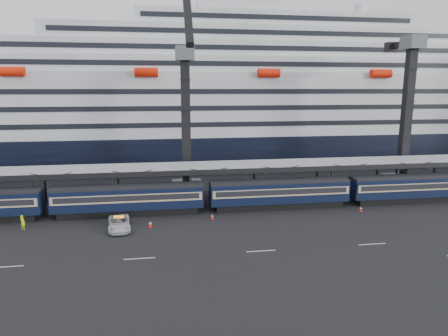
# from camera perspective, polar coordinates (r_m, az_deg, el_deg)

# --- Properties ---
(ground) EXTENTS (260.00, 260.00, 0.00)m
(ground) POSITION_cam_1_polar(r_m,az_deg,el_deg) (49.63, 20.19, -8.32)
(ground) COLOR black
(ground) RESTS_ON ground
(train) EXTENTS (133.05, 3.00, 4.05)m
(train) POSITION_cam_1_polar(r_m,az_deg,el_deg) (55.82, 11.23, -3.30)
(train) COLOR black
(train) RESTS_ON ground
(canopy) EXTENTS (130.00, 6.25, 5.53)m
(canopy) POSITION_cam_1_polar(r_m,az_deg,el_deg) (60.48, 14.21, 0.66)
(canopy) COLOR #95979D
(canopy) RESTS_ON ground
(cruise_ship) EXTENTS (214.09, 28.84, 34.00)m
(cruise_ship) POSITION_cam_1_polar(r_m,az_deg,el_deg) (89.60, 5.80, 8.89)
(cruise_ship) COLOR black
(cruise_ship) RESTS_ON ground
(crane_dark_near) EXTENTS (4.50, 17.75, 35.08)m
(crane_dark_near) POSITION_cam_1_polar(r_m,az_deg,el_deg) (59.55, -5.46, 7.28)
(crane_dark_near) COLOR #45484C
(crane_dark_near) RESTS_ON ground
(crane_dark_mid) EXTENTS (4.50, 18.24, 39.64)m
(crane_dark_mid) POSITION_cam_1_polar(r_m,az_deg,el_deg) (69.84, 24.91, 8.05)
(crane_dark_mid) COLOR #45484C
(crane_dark_mid) RESTS_ON ground
(pickup_truck) EXTENTS (3.02, 5.50, 1.46)m
(pickup_truck) POSITION_cam_1_polar(r_m,az_deg,el_deg) (48.16, -14.76, -7.66)
(pickup_truck) COLOR silver
(pickup_truck) RESTS_ON ground
(worker) EXTENTS (0.75, 0.66, 1.73)m
(worker) POSITION_cam_1_polar(r_m,az_deg,el_deg) (52.05, -26.83, -6.94)
(worker) COLOR #DDFF0D
(worker) RESTS_ON ground
(traffic_cone_b) EXTENTS (0.43, 0.43, 0.86)m
(traffic_cone_b) POSITION_cam_1_polar(r_m,az_deg,el_deg) (48.25, -10.48, -7.82)
(traffic_cone_b) COLOR red
(traffic_cone_b) RESTS_ON ground
(traffic_cone_c) EXTENTS (0.37, 0.37, 0.73)m
(traffic_cone_c) POSITION_cam_1_polar(r_m,az_deg,el_deg) (50.23, -1.70, -6.92)
(traffic_cone_c) COLOR red
(traffic_cone_c) RESTS_ON ground
(traffic_cone_d) EXTENTS (0.37, 0.37, 0.74)m
(traffic_cone_d) POSITION_cam_1_polar(r_m,az_deg,el_deg) (56.40, 18.98, -5.49)
(traffic_cone_d) COLOR red
(traffic_cone_d) RESTS_ON ground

